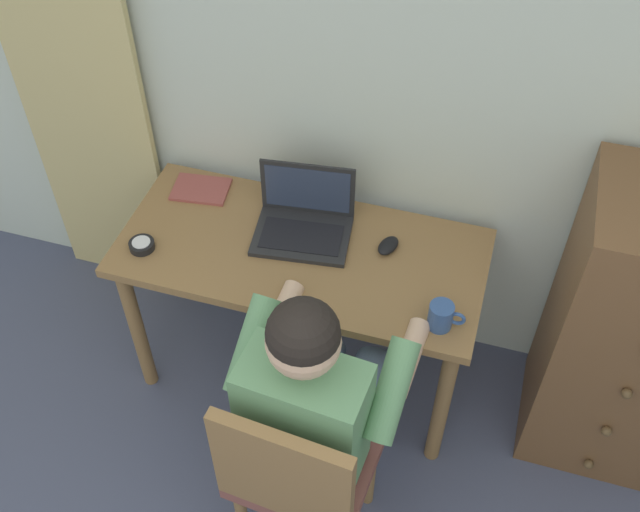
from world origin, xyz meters
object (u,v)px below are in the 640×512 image
(coffee_mug, at_px, (442,316))
(laptop, at_px, (304,220))
(desk_clock, at_px, (142,245))
(computer_mouse, at_px, (388,246))
(chair, at_px, (298,472))
(desk, at_px, (302,269))
(notebook_pad, at_px, (201,189))
(person_seated, at_px, (320,391))
(dresser, at_px, (628,333))

(coffee_mug, bearing_deg, laptop, 152.25)
(desk_clock, distance_m, coffee_mug, 1.07)
(computer_mouse, bearing_deg, coffee_mug, -32.29)
(laptop, height_order, computer_mouse, laptop)
(chair, xyz_separation_m, laptop, (-0.23, 0.80, 0.26))
(desk_clock, bearing_deg, desk, 15.92)
(notebook_pad, bearing_deg, chair, -60.30)
(laptop, height_order, desk_clock, laptop)
(desk, distance_m, person_seated, 0.57)
(chair, bearing_deg, desk, 106.75)
(person_seated, height_order, notebook_pad, person_seated)
(person_seated, bearing_deg, laptop, 111.57)
(person_seated, distance_m, notebook_pad, 0.99)
(dresser, bearing_deg, desk_clock, -172.48)
(laptop, bearing_deg, desk, -78.80)
(chair, distance_m, desk_clock, 0.96)
(dresser, xyz_separation_m, desk_clock, (-1.69, -0.22, 0.15))
(coffee_mug, bearing_deg, desk, 160.11)
(desk, bearing_deg, coffee_mug, -19.89)
(person_seated, height_order, desk_clock, person_seated)
(chair, relative_size, person_seated, 0.74)
(computer_mouse, distance_m, desk_clock, 0.87)
(desk, bearing_deg, person_seated, -66.63)
(laptop, bearing_deg, dresser, -1.37)
(chair, xyz_separation_m, person_seated, (0.01, 0.18, 0.18))
(desk, height_order, desk_clock, desk_clock)
(chair, distance_m, notebook_pad, 1.14)
(desk, relative_size, chair, 1.44)
(dresser, bearing_deg, laptop, 178.63)
(person_seated, relative_size, coffee_mug, 10.14)
(person_seated, distance_m, desk_clock, 0.85)
(chair, height_order, notebook_pad, chair)
(dresser, xyz_separation_m, person_seated, (-0.93, -0.59, 0.10))
(desk, bearing_deg, notebook_pad, 157.93)
(laptop, bearing_deg, computer_mouse, -0.99)
(dresser, bearing_deg, person_seated, -147.39)
(notebook_pad, distance_m, coffee_mug, 1.06)
(person_seated, relative_size, notebook_pad, 5.80)
(person_seated, height_order, laptop, person_seated)
(laptop, relative_size, coffee_mug, 3.07)
(desk, distance_m, chair, 0.75)
(chair, height_order, laptop, laptop)
(desk, xyz_separation_m, dresser, (1.15, 0.07, -0.03))
(desk, relative_size, desk_clock, 14.43)
(dresser, xyz_separation_m, notebook_pad, (-1.61, 0.12, 0.14))
(person_seated, xyz_separation_m, coffee_mug, (0.31, 0.33, 0.08))
(chair, bearing_deg, desk_clock, 143.70)
(laptop, xyz_separation_m, desk_clock, (-0.52, -0.25, -0.04))
(chair, height_order, coffee_mug, chair)
(person_seated, bearing_deg, desk, 113.37)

